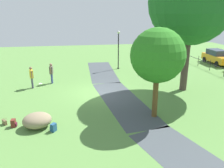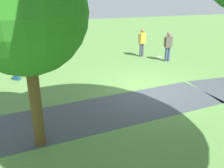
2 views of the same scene
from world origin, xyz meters
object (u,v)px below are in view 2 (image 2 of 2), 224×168
object	(u,v)px
spare_backpack_on_lawn	(34,62)
frisbee_on_grass	(159,57)
backpack_by_boulder	(17,76)
handbag_on_grass	(40,60)
man_near_boulder	(168,45)
lawn_boulder	(29,66)
young_tree_near_path	(25,13)
passerby_on_path	(142,41)
woman_with_handbag	(47,41)

from	to	relation	value
spare_backpack_on_lawn	frisbee_on_grass	distance (m)	7.26
backpack_by_boulder	handbag_on_grass	bearing A→B (deg)	-113.93
frisbee_on_grass	man_near_boulder	bearing A→B (deg)	88.07
lawn_boulder	handbag_on_grass	xyz separation A→B (m)	(-0.57, -1.72, -0.23)
spare_backpack_on_lawn	backpack_by_boulder	bearing A→B (deg)	68.35
young_tree_near_path	passerby_on_path	bearing A→B (deg)	-130.07
spare_backpack_on_lawn	frisbee_on_grass	bearing A→B (deg)	176.67
frisbee_on_grass	young_tree_near_path	bearing A→B (deg)	43.98
spare_backpack_on_lawn	woman_with_handbag	bearing A→B (deg)	-125.63
young_tree_near_path	spare_backpack_on_lawn	bearing A→B (deg)	-90.20
backpack_by_boulder	young_tree_near_path	bearing A→B (deg)	98.12
lawn_boulder	backpack_by_boulder	size ratio (longest dim) A/B	4.17
man_near_boulder	frisbee_on_grass	size ratio (longest dim) A/B	6.16
woman_with_handbag	spare_backpack_on_lawn	world-z (taller)	woman_with_handbag
handbag_on_grass	lawn_boulder	bearing A→B (deg)	71.66
passerby_on_path	handbag_on_grass	distance (m)	5.99
man_near_boulder	frisbee_on_grass	bearing A→B (deg)	-91.93
woman_with_handbag	frisbee_on_grass	distance (m)	6.68
backpack_by_boulder	spare_backpack_on_lawn	world-z (taller)	same
man_near_boulder	lawn_boulder	bearing A→B (deg)	-1.23
young_tree_near_path	frisbee_on_grass	world-z (taller)	young_tree_near_path
handbag_on_grass	spare_backpack_on_lawn	xyz separation A→B (m)	(0.33, 0.52, 0.05)
woman_with_handbag	handbag_on_grass	distance (m)	1.22
woman_with_handbag	frisbee_on_grass	world-z (taller)	woman_with_handbag
backpack_by_boulder	frisbee_on_grass	distance (m)	8.20
passerby_on_path	backpack_by_boulder	xyz separation A→B (m)	(7.04, 2.02, -0.76)
woman_with_handbag	backpack_by_boulder	distance (m)	3.67
lawn_boulder	backpack_by_boulder	world-z (taller)	lawn_boulder
backpack_by_boulder	passerby_on_path	bearing A→B (deg)	-163.95
man_near_boulder	passerby_on_path	distance (m)	1.68
man_near_boulder	backpack_by_boulder	size ratio (longest dim) A/B	4.10
young_tree_near_path	frisbee_on_grass	xyz separation A→B (m)	(-7.27, -7.01, -3.40)
woman_with_handbag	backpack_by_boulder	xyz separation A→B (m)	(1.63, 3.17, -0.86)
lawn_boulder	passerby_on_path	bearing A→B (deg)	-169.42
lawn_boulder	frisbee_on_grass	bearing A→B (deg)	-174.07
backpack_by_boulder	woman_with_handbag	bearing A→B (deg)	-117.20
spare_backpack_on_lawn	handbag_on_grass	bearing A→B (deg)	-121.93
passerby_on_path	handbag_on_grass	world-z (taller)	passerby_on_path
woman_with_handbag	lawn_boulder	bearing A→B (deg)	65.48
young_tree_near_path	frisbee_on_grass	distance (m)	10.66
young_tree_near_path	passerby_on_path	world-z (taller)	young_tree_near_path
handbag_on_grass	frisbee_on_grass	distance (m)	6.98
man_near_boulder	spare_backpack_on_lawn	world-z (taller)	man_near_boulder
young_tree_near_path	handbag_on_grass	xyz separation A→B (m)	(-0.35, -7.96, -3.27)
passerby_on_path	frisbee_on_grass	distance (m)	1.45
woman_with_handbag	handbag_on_grass	size ratio (longest dim) A/B	4.69
young_tree_near_path	man_near_boulder	distance (m)	9.76
young_tree_near_path	passerby_on_path	distance (m)	10.03
lawn_boulder	frisbee_on_grass	world-z (taller)	lawn_boulder
lawn_boulder	spare_backpack_on_lawn	size ratio (longest dim) A/B	4.17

